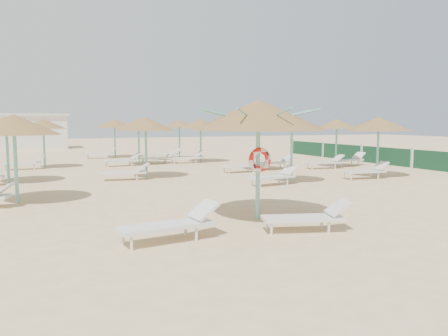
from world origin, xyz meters
name	(u,v)px	position (x,y,z in m)	size (l,w,h in m)	color
ground	(245,222)	(0.00, 0.00, 0.00)	(120.00, 120.00, 0.00)	#E1BA89
main_palapa	(258,115)	(0.40, 0.10, 2.63)	(3.37, 3.37, 3.02)	#6BBAAB
lounger_main_a	(172,223)	(-2.17, -0.99, 0.37)	(2.18, 0.89, 0.77)	silver
lounger_main_b	(308,217)	(0.89, -1.44, 0.34)	(2.05, 1.13, 0.71)	silver
palapa_field	(177,125)	(1.93, 11.77, 2.30)	(20.50, 19.15, 2.71)	#6BBAAB
service_hut	(20,131)	(-6.00, 35.00, 1.64)	(8.40, 4.40, 3.25)	silver
windbreak_fence	(386,156)	(14.00, 9.96, 0.50)	(0.08, 19.84, 1.10)	#18482F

